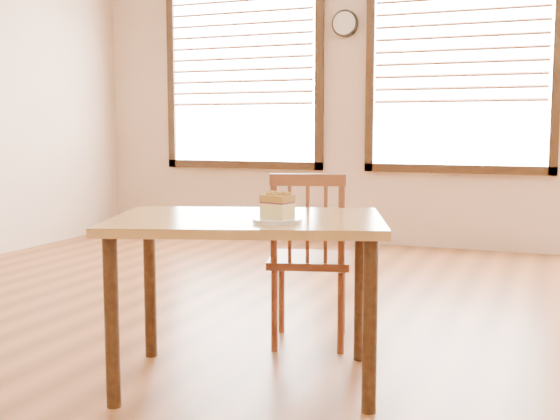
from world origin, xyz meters
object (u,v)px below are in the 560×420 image
(wall_clock, at_px, (345,23))
(cake_slice, at_px, (277,206))
(cafe_chair_main, at_px, (309,258))
(cafe_table_main, at_px, (247,239))
(plate, at_px, (277,221))

(wall_clock, relative_size, cake_slice, 1.80)
(cafe_chair_main, bearing_deg, cafe_table_main, 67.14)
(wall_clock, xyz_separation_m, cafe_table_main, (0.72, -3.89, -1.50))
(cafe_table_main, distance_m, plate, 0.25)
(cake_slice, bearing_deg, cafe_table_main, 163.29)
(cafe_table_main, height_order, cafe_chair_main, cafe_chair_main)
(plate, bearing_deg, cafe_table_main, 148.13)
(cafe_table_main, distance_m, cafe_chair_main, 0.64)
(cafe_table_main, xyz_separation_m, cafe_chair_main, (0.08, 0.61, -0.18))
(cafe_chair_main, bearing_deg, plate, 83.30)
(wall_clock, distance_m, cake_slice, 4.33)
(cafe_chair_main, height_order, plate, cafe_chair_main)
(cafe_table_main, xyz_separation_m, plate, (0.19, -0.12, 0.11))
(wall_clock, height_order, cafe_chair_main, wall_clock)
(cafe_chair_main, relative_size, cake_slice, 6.42)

